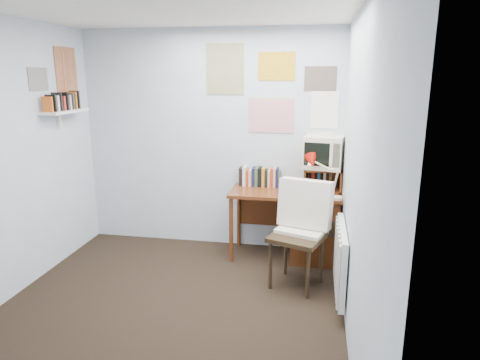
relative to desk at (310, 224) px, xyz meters
The scene contains 14 objects.
ground 1.93m from the desk, 128.37° to the right, with size 3.50×3.50×0.00m, color black.
back_wall 1.47m from the desk, 167.00° to the left, with size 3.00×0.02×2.50m, color silver.
right_wall 1.74m from the desk, 77.48° to the right, with size 0.02×3.50×2.50m, color silver.
ceiling 2.82m from the desk, 128.37° to the right, with size 3.00×3.50×0.02m, color white.
desk is the anchor object (origin of this frame).
desk_chair 0.68m from the desk, 99.26° to the right, with size 0.51×0.49×0.99m, color black.
desk_lamp 0.65m from the desk, 39.28° to the right, with size 0.27×0.23×0.39m, color #AC190B.
tv_riser 0.51m from the desk, 42.96° to the left, with size 0.40×0.30×0.25m, color #623016.
crt_tv 0.82m from the desk, 46.68° to the left, with size 0.40×0.37×0.38m, color beige.
book_row 0.71m from the desk, 160.58° to the left, with size 0.60×0.14×0.22m, color #623016.
radiator 0.97m from the desk, 72.76° to the right, with size 0.09×0.80×0.60m, color white.
wall_shelf 2.87m from the desk, behind, with size 0.20×0.62×0.24m, color white.
posters_back 1.54m from the desk, 150.72° to the left, with size 1.20×0.01×0.90m, color white.
posters_left 3.13m from the desk, behind, with size 0.01×0.70×0.60m, color white.
Camera 1 is at (1.20, -3.02, 2.01)m, focal length 32.00 mm.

